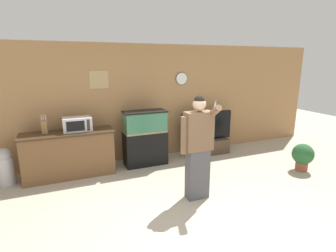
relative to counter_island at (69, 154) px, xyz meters
The scene contains 10 objects.
ground_plane 2.82m from the counter_island, 58.14° to the right, with size 18.00×18.00×0.00m, color #B2A893.
wall_back_paneled 1.77m from the counter_island, 18.33° to the left, with size 10.00×0.08×2.60m.
counter_island is the anchor object (origin of this frame).
microwave 0.61m from the counter_island, 10.27° to the left, with size 0.53×0.34×0.27m.
knife_block 0.70m from the counter_island, behind, with size 0.10×0.11×0.35m.
aquarium_on_stand 1.57m from the counter_island, ahead, with size 0.92×0.44×1.20m.
tv_on_stand 3.14m from the counter_island, ahead, with size 1.35×0.40×1.05m.
person_standing 2.60m from the counter_island, 42.21° to the right, with size 0.54×0.41×1.72m.
potted_plant 4.73m from the counter_island, 19.33° to the right, with size 0.43×0.43×0.57m.
trash_bin 1.11m from the counter_island, behind, with size 0.29×0.29×0.70m.
Camera 1 is at (-1.53, -2.86, 2.21)m, focal length 28.00 mm.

